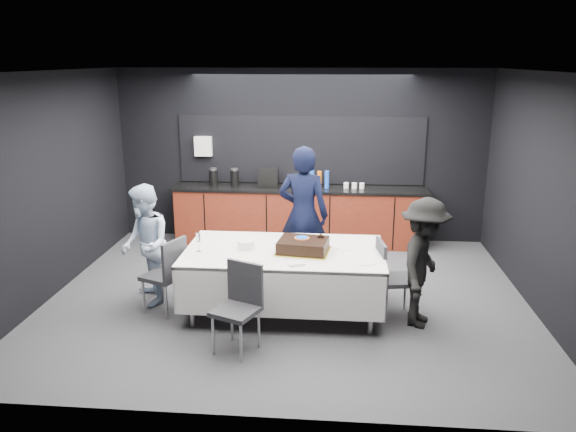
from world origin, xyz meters
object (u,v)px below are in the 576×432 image
Objects in this scene: plate_stack at (246,244)px; person_right at (423,263)px; party_table at (284,261)px; champagne_flute at (198,238)px; chair_right at (389,273)px; person_left at (145,245)px; cake_assembly at (303,246)px; person_center at (303,215)px; chair_left at (168,270)px; chair_near at (240,301)px.

person_right is at bearing -5.84° from plate_stack.
party_table is 1.04m from champagne_flute.
party_table is at bearing 179.03° from chair_right.
plate_stack is 0.14× the size of person_left.
chair_right is (1.01, 0.03, -0.32)m from cake_assembly.
cake_assembly is 2.93× the size of champagne_flute.
champagne_flute is 1.64m from person_center.
plate_stack is 1.27m from person_left.
champagne_flute reaches higher than plate_stack.
chair_left is 2.60m from chair_right.
person_right is at bearing 58.13° from person_left.
cake_assembly is 1.95m from person_left.
chair_near is at bearing -124.24° from cake_assembly.
chair_left is at bearing 26.43° from person_left.
cake_assembly is 3.25× the size of plate_stack.
plate_stack is at bearing 175.47° from cake_assembly.
plate_stack is 0.98m from chair_near.
chair_near is 0.62× the size of person_left.
party_table is 1.55× the size of person_left.
party_table is 1.23m from chair_right.
champagne_flute is at bearing 55.48° from person_center.
person_center is (1.52, 1.18, 0.39)m from chair_left.
plate_stack is at bearing 16.13° from champagne_flute.
cake_assembly reaches higher than chair_near.
person_right is (1.35, -0.15, -0.11)m from cake_assembly.
champagne_flute is 0.55m from chair_left.
chair_right is 0.44m from person_right.
cake_assembly is at bearing 103.33° from person_center.
person_right is at bearing -1.22° from champagne_flute.
champagne_flute is 1.07m from chair_near.
person_center is 1.88m from person_right.
plate_stack is 0.56m from champagne_flute.
person_right is (1.42, -1.22, -0.19)m from person_center.
plate_stack is 0.14× the size of person_right.
chair_left is 0.49m from person_left.
person_left is 1.01× the size of person_right.
person_right is at bearing 149.14° from person_center.
cake_assembly is at bearing 102.51° from person_right.
chair_near is 2.06m from person_center.
cake_assembly is at bearing 58.93° from person_left.
chair_near is at bearing -85.18° from plate_stack.
chair_left and chair_near have the same top height.
person_left is at bearing 142.95° from chair_left.
party_table is 0.49m from plate_stack.
cake_assembly reaches higher than plate_stack.
party_table is 11.49× the size of plate_stack.
chair_near is at bearing -150.45° from chair_right.
cake_assembly is 0.44× the size of person_right.
person_center is at bearing 45.58° from champagne_flute.
champagne_flute is (-1.21, -0.10, 0.09)m from cake_assembly.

